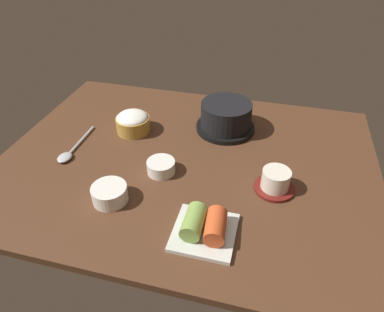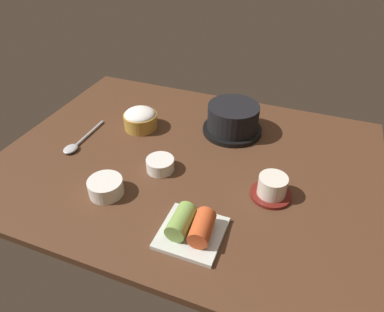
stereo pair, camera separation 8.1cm
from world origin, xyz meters
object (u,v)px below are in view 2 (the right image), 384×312
(tea_cup_with_saucer, at_px, (272,187))
(side_bowl_near, at_px, (106,187))
(stone_pot, at_px, (233,119))
(rice_bowl, at_px, (140,119))
(kimchi_plate, at_px, (192,228))
(banchan_cup_center, at_px, (160,164))
(spoon, at_px, (76,144))

(tea_cup_with_saucer, bearing_deg, side_bowl_near, -160.13)
(stone_pot, bearing_deg, tea_cup_with_saucer, -55.51)
(stone_pot, relative_size, rice_bowl, 1.76)
(tea_cup_with_saucer, xyz_separation_m, kimchi_plate, (-0.13, -0.18, -0.00))
(tea_cup_with_saucer, height_order, banchan_cup_center, tea_cup_with_saucer)
(stone_pot, bearing_deg, spoon, -149.30)
(tea_cup_with_saucer, xyz_separation_m, banchan_cup_center, (-0.29, -0.01, -0.01))
(tea_cup_with_saucer, xyz_separation_m, spoon, (-0.55, 0.00, -0.02))
(stone_pot, bearing_deg, kimchi_plate, -85.95)
(banchan_cup_center, bearing_deg, rice_bowl, 131.16)
(stone_pot, height_order, tea_cup_with_saucer, stone_pot)
(rice_bowl, bearing_deg, spoon, -129.38)
(stone_pot, height_order, rice_bowl, stone_pot)
(stone_pot, height_order, side_bowl_near, stone_pot)
(rice_bowl, bearing_deg, tea_cup_with_saucer, -20.12)
(spoon, bearing_deg, banchan_cup_center, -1.97)
(rice_bowl, distance_m, kimchi_plate, 0.45)
(banchan_cup_center, bearing_deg, spoon, 178.03)
(side_bowl_near, bearing_deg, banchan_cup_center, 57.14)
(stone_pot, distance_m, rice_bowl, 0.28)
(rice_bowl, relative_size, banchan_cup_center, 1.39)
(tea_cup_with_saucer, bearing_deg, kimchi_plate, -126.81)
(rice_bowl, relative_size, side_bowl_near, 1.21)
(stone_pot, xyz_separation_m, kimchi_plate, (0.03, -0.41, -0.02))
(rice_bowl, xyz_separation_m, kimchi_plate, (0.29, -0.33, -0.01))
(stone_pot, distance_m, banchan_cup_center, 0.27)
(tea_cup_with_saucer, relative_size, banchan_cup_center, 1.35)
(side_bowl_near, distance_m, spoon, 0.23)
(banchan_cup_center, xyz_separation_m, spoon, (-0.27, 0.01, -0.01))
(banchan_cup_center, relative_size, spoon, 0.40)
(stone_pot, xyz_separation_m, banchan_cup_center, (-0.12, -0.24, -0.03))
(kimchi_plate, bearing_deg, stone_pot, 94.05)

